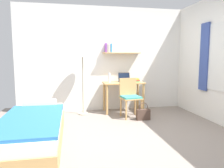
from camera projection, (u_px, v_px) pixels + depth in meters
ground_plane at (126, 137)px, 3.57m from camera, size 5.28×5.28×0.00m
wall_back at (106, 59)px, 5.38m from camera, size 4.40×0.27×2.60m
bed at (33, 131)px, 3.20m from camera, size 0.85×2.07×0.54m
desk at (123, 88)px, 5.22m from camera, size 0.99×0.53×0.74m
desk_chair at (130, 96)px, 4.77m from camera, size 0.47×0.46×0.88m
standing_lamp at (82, 55)px, 4.87m from camera, size 0.40×0.40×1.58m
laptop at (124, 80)px, 5.26m from camera, size 0.30×0.24×0.23m
water_bottle at (109, 78)px, 5.14m from camera, size 0.06×0.06×0.24m
book_stack at (136, 80)px, 5.20m from camera, size 0.16×0.24×0.10m
handbag at (143, 114)px, 4.57m from camera, size 0.29×0.12×0.38m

